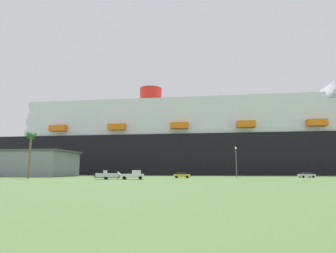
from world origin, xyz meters
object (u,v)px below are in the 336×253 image
(palm_tree, at_px, (31,141))
(parked_car_silver_sedan, at_px, (307,175))
(parked_car_black_coupe, at_px, (25,174))
(cruise_ship, at_px, (213,143))
(pickup_truck, at_px, (133,175))
(parked_car_yellow_taxi, at_px, (182,175))
(small_boat_on_trailer, at_px, (110,175))
(street_lamp, at_px, (236,158))

(palm_tree, bearing_deg, parked_car_silver_sedan, 12.35)
(palm_tree, bearing_deg, parked_car_black_coupe, 122.40)
(cruise_ship, relative_size, pickup_truck, 42.69)
(cruise_ship, distance_m, palm_tree, 89.08)
(pickup_truck, xyz_separation_m, parked_car_yellow_taxi, (11.07, 13.94, -0.21))
(cruise_ship, height_order, small_boat_on_trailer, cruise_ship)
(parked_car_yellow_taxi, bearing_deg, pickup_truck, -128.44)
(pickup_truck, height_order, parked_car_yellow_taxi, pickup_truck)
(cruise_ship, height_order, parked_car_silver_sedan, cruise_ship)
(palm_tree, height_order, parked_car_silver_sedan, palm_tree)
(parked_car_black_coupe, bearing_deg, parked_car_silver_sedan, -5.31)
(small_boat_on_trailer, distance_m, parked_car_silver_sedan, 57.66)
(parked_car_silver_sedan, bearing_deg, pickup_truck, -155.95)
(parked_car_yellow_taxi, distance_m, parked_car_black_coupe, 58.23)
(palm_tree, bearing_deg, small_boat_on_trailer, -12.84)
(parked_car_silver_sedan, bearing_deg, street_lamp, -156.26)
(cruise_ship, relative_size, parked_car_black_coupe, 52.72)
(parked_car_silver_sedan, height_order, parked_car_black_coupe, same)
(street_lamp, height_order, parked_car_yellow_taxi, street_lamp)
(palm_tree, bearing_deg, street_lamp, 7.45)
(cruise_ship, relative_size, parked_car_silver_sedan, 50.77)
(parked_car_silver_sedan, bearing_deg, parked_car_yellow_taxi, -168.60)
(palm_tree, bearing_deg, parked_car_yellow_taxi, 13.22)
(cruise_ship, relative_size, parked_car_yellow_taxi, 53.06)
(parked_car_black_coupe, bearing_deg, street_lamp, -14.43)
(parked_car_silver_sedan, relative_size, parked_car_black_coupe, 1.04)
(cruise_ship, xyz_separation_m, parked_car_silver_sedan, (23.48, -54.48, -14.60))
(pickup_truck, height_order, parked_car_silver_sedan, pickup_truck)
(parked_car_silver_sedan, xyz_separation_m, parked_car_black_coupe, (-92.77, 8.62, -0.00))
(cruise_ship, bearing_deg, parked_car_yellow_taxi, -102.13)
(parked_car_silver_sedan, distance_m, parked_car_black_coupe, 93.17)
(pickup_truck, height_order, parked_car_black_coupe, pickup_truck)
(small_boat_on_trailer, distance_m, palm_tree, 25.63)
(small_boat_on_trailer, bearing_deg, cruise_ship, 68.76)
(palm_tree, height_order, parked_car_black_coupe, palm_tree)
(street_lamp, relative_size, parked_car_yellow_taxi, 1.81)
(small_boat_on_trailer, bearing_deg, parked_car_yellow_taxi, 41.75)
(parked_car_silver_sedan, distance_m, parked_car_yellow_taxi, 37.53)
(parked_car_yellow_taxi, height_order, parked_car_black_coupe, same)
(cruise_ship, distance_m, small_boat_on_trailer, 83.44)
(cruise_ship, distance_m, parked_car_black_coupe, 84.36)
(palm_tree, distance_m, parked_car_silver_sedan, 79.00)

